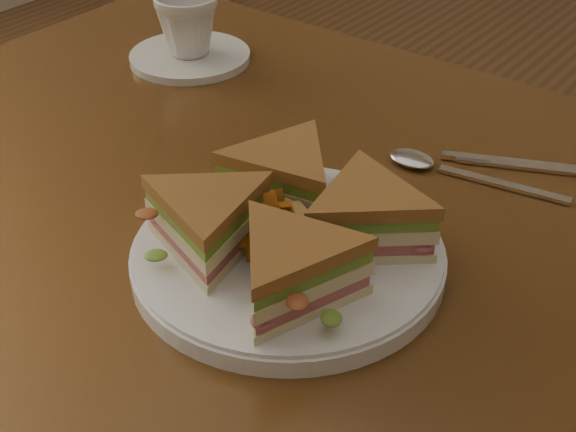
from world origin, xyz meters
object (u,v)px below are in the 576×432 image
at_px(plate, 288,257).
at_px(spoon, 433,165).
at_px(saucer, 190,57).
at_px(table, 329,319).
at_px(coffee_cup, 188,25).
at_px(sandwich_wedges, 288,221).
at_px(knife, 542,168).

height_order(plate, spoon, plate).
xyz_separation_m(plate, saucer, (-0.35, 0.26, -0.00)).
height_order(table, spoon, spoon).
height_order(saucer, coffee_cup, coffee_cup).
relative_size(plate, coffee_cup, 3.28).
bearing_deg(plate, coffee_cup, 143.50).
xyz_separation_m(sandwich_wedges, spoon, (0.02, 0.21, -0.04)).
xyz_separation_m(spoon, knife, (0.09, 0.07, -0.00)).
distance_m(plate, coffee_cup, 0.44).
bearing_deg(saucer, table, -29.69).
bearing_deg(table, plate, -97.40).
relative_size(sandwich_wedges, saucer, 1.79).
height_order(table, saucer, saucer).
relative_size(plate, sandwich_wedges, 0.96).
xyz_separation_m(table, knife, (0.10, 0.22, 0.10)).
distance_m(plate, sandwich_wedges, 0.04).
relative_size(spoon, knife, 0.91).
height_order(table, plate, plate).
xyz_separation_m(plate, knife, (0.11, 0.28, -0.01)).
bearing_deg(plate, spoon, 83.60).
relative_size(plate, spoon, 1.45).
bearing_deg(plate, sandwich_wedges, 180.00).
bearing_deg(table, knife, 64.74).
distance_m(plate, saucer, 0.44).
distance_m(plate, spoon, 0.21).
bearing_deg(knife, saucer, 157.82).
bearing_deg(coffee_cup, knife, -10.85).
height_order(table, sandwich_wedges, sandwich_wedges).
bearing_deg(sandwich_wedges, coffee_cup, 143.50).
distance_m(plate, knife, 0.30).
bearing_deg(knife, sandwich_wedges, -136.02).
distance_m(table, knife, 0.26).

